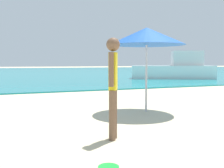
# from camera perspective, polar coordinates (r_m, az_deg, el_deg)

# --- Properties ---
(water) EXTENTS (160.00, 60.00, 0.06)m
(water) POSITION_cam_1_polar(r_m,az_deg,el_deg) (41.65, -18.53, 2.48)
(water) COLOR teal
(water) RESTS_ON ground
(person_standing) EXTENTS (0.25, 0.33, 1.66)m
(person_standing) POSITION_cam_1_polar(r_m,az_deg,el_deg) (4.43, 0.22, 0.41)
(person_standing) COLOR brown
(person_standing) RESTS_ON ground
(frisbee) EXTENTS (0.25, 0.25, 0.03)m
(frisbee) POSITION_cam_1_polar(r_m,az_deg,el_deg) (3.39, -0.73, -17.06)
(frisbee) COLOR green
(frisbee) RESTS_ON ground
(boat_near) EXTENTS (6.46, 4.57, 2.12)m
(boat_near) POSITION_cam_1_polar(r_m,az_deg,el_deg) (21.70, 13.11, 3.06)
(boat_near) COLOR white
(boat_near) RESTS_ON water
(beach_umbrella) EXTENTS (1.95, 1.95, 2.15)m
(beach_umbrella) POSITION_cam_1_polar(r_m,az_deg,el_deg) (7.05, 7.27, 9.86)
(beach_umbrella) COLOR #B7B7BC
(beach_umbrella) RESTS_ON ground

